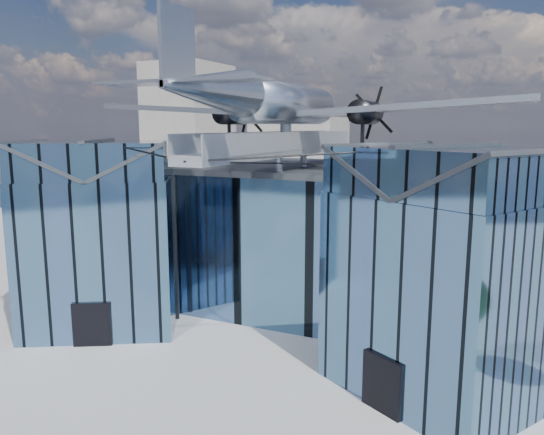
% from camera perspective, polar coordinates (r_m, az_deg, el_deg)
% --- Properties ---
extents(ground_plane, '(120.00, 120.00, 0.00)m').
position_cam_1_polar(ground_plane, '(32.23, -1.56, -13.28)').
color(ground_plane, gray).
extents(museum, '(32.88, 24.50, 17.60)m').
position_cam_1_polar(museum, '(35.65, 2.61, -1.68)').
color(museum, '#486D93').
rests_on(museum, ground).
extents(bg_towers, '(77.00, 24.50, 26.00)m').
position_cam_1_polar(bg_towers, '(77.90, 16.52, 7.49)').
color(bg_towers, slate).
rests_on(bg_towers, ground).
extents(tree_plaza_w, '(4.42, 4.42, 5.21)m').
position_cam_1_polar(tree_plaza_w, '(40.92, -23.14, -3.85)').
color(tree_plaza_w, '#321E14').
rests_on(tree_plaza_w, ground).
extents(tree_side_w, '(3.20, 3.20, 4.79)m').
position_cam_1_polar(tree_side_w, '(52.13, -16.71, -0.99)').
color(tree_side_w, '#321E14').
rests_on(tree_side_w, ground).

